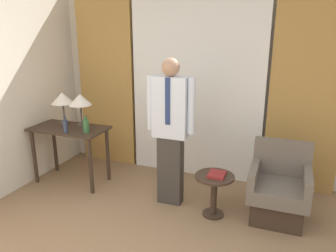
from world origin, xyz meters
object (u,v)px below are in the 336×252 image
side_table (214,188)px  bottle_by_lamp (86,126)px  desk (70,137)px  book (217,175)px  bottle_near_edge (65,126)px  armchair (279,192)px  person (171,127)px  table_lamp_left (62,99)px  table_lamp_right (80,101)px

side_table → bottle_by_lamp: bearing=177.5°
desk → book: 2.07m
bottle_near_edge → desk: bearing=118.3°
side_table → armchair: bearing=16.8°
person → book: (0.59, -0.11, -0.46)m
table_lamp_left → side_table: table_lamp_left is taller
desk → table_lamp_left: 0.52m
bottle_near_edge → armchair: bearing=5.2°
bottle_by_lamp → person: 1.13m
desk → side_table: bearing=-4.8°
person → book: person is taller
desk → side_table: 2.07m
table_lamp_right → side_table: table_lamp_right is taller
bottle_near_edge → bottle_by_lamp: (0.23, 0.10, -0.00)m
side_table → book: bearing=5.3°
armchair → book: bearing=-162.9°
bottle_near_edge → armchair: bottle_near_edge is taller
bottle_near_edge → bottle_by_lamp: 0.26m
desk → bottle_by_lamp: 0.42m
table_lamp_left → bottle_near_edge: bearing=-50.5°
table_lamp_right → side_table: 2.07m
person → armchair: (1.24, 0.09, -0.64)m
bottle_by_lamp → armchair: 2.44m
person → book: 0.75m
person → side_table: (0.56, -0.11, -0.63)m
desk → table_lamp_left: (-0.14, 0.10, 0.49)m
table_lamp_left → person: bearing=-5.7°
desk → book: bearing=-4.7°
table_lamp_left → person: person is taller
table_lamp_right → bottle_by_lamp: size_ratio=2.08×
table_lamp_left → armchair: size_ratio=0.53×
side_table → table_lamp_left: bearing=172.9°
table_lamp_left → table_lamp_right: size_ratio=1.00×
table_lamp_left → armchair: bearing=-1.4°
table_lamp_left → side_table: size_ratio=0.91×
bottle_near_edge → book: 1.98m
person → armchair: bearing=4.2°
bottle_by_lamp → table_lamp_right: bearing=135.5°
table_lamp_left → bottle_by_lamp: table_lamp_left is taller
bottle_by_lamp → armchair: bottle_by_lamp is taller
table_lamp_right → armchair: table_lamp_right is taller
armchair → side_table: bearing=-163.2°
armchair → bottle_near_edge: bearing=-174.8°
person → armchair: person is taller
bottle_by_lamp → armchair: (2.37, 0.13, -0.55)m
bottle_near_edge → book: bearing=1.0°
table_lamp_left → bottle_near_edge: (0.25, -0.30, -0.27)m
side_table → person: bearing=168.7°
person → side_table: size_ratio=3.55×
desk → person: (1.47, -0.06, 0.32)m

